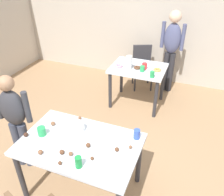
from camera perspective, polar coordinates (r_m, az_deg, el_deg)
ground_plane at (r=3.12m, az=-3.67°, el=-20.72°), size 6.40×6.40×0.00m
wall_back at (r=5.10m, az=11.62°, el=18.05°), size 6.40×0.10×2.60m
dining_table_near at (r=2.63m, az=-7.74°, el=-12.21°), size 1.28×0.82×0.75m
dining_table_far at (r=4.24m, az=6.31°, el=5.95°), size 0.95×0.74×0.75m
chair_far_table at (r=4.95m, az=7.35°, el=8.15°), size 0.53×0.53×0.87m
person_girl_near at (r=3.07m, az=-22.48°, el=-4.20°), size 0.46×0.25×1.34m
person_adult_far at (r=4.69m, az=14.24°, el=12.34°), size 0.46×0.24×1.61m
mixing_bowl at (r=2.71m, az=-8.70°, el=-7.00°), size 0.19×0.19×0.09m
soda_can at (r=2.29m, az=-8.13°, el=-15.13°), size 0.07×0.07×0.12m
fork_near at (r=2.67m, az=-2.31°, el=-8.34°), size 0.17×0.02×0.01m
cup_near_0 at (r=2.72m, az=-16.69°, el=-7.72°), size 0.09×0.09×0.10m
cup_near_1 at (r=2.58m, az=6.02°, el=-8.70°), size 0.07×0.07×0.11m
cake_ball_0 at (r=2.77m, az=-20.16°, el=-8.33°), size 0.05×0.05×0.05m
cake_ball_1 at (r=2.44m, az=1.16°, el=-12.35°), size 0.05×0.05×0.05m
cake_ball_2 at (r=2.87m, az=-7.82°, el=-4.85°), size 0.04×0.04×0.04m
cake_ball_3 at (r=2.84m, az=-14.13°, el=-6.01°), size 0.05×0.05×0.05m
cake_ball_4 at (r=2.50m, az=-5.80°, el=-11.30°), size 0.05×0.05×0.05m
cake_ball_5 at (r=2.44m, az=-9.99°, el=-13.16°), size 0.05×0.05×0.05m
cake_ball_6 at (r=2.37m, az=-4.85°, el=-14.37°), size 0.04×0.04×0.04m
cake_ball_7 at (r=2.48m, az=4.49°, el=-11.77°), size 0.04×0.04×0.04m
cake_ball_8 at (r=2.52m, az=-16.98°, el=-12.43°), size 0.05×0.05×0.05m
cake_ball_9 at (r=2.47m, az=-12.06°, el=-12.69°), size 0.05×0.05×0.05m
cake_ball_10 at (r=2.37m, az=-12.51°, el=-15.13°), size 0.04×0.04×0.04m
pitcher_far at (r=4.06m, az=4.16°, el=8.56°), size 0.10×0.10×0.24m
cup_far_0 at (r=3.84m, az=9.72°, el=5.67°), size 0.07×0.07×0.11m
cup_far_1 at (r=4.12m, az=7.88°, el=7.67°), size 0.09×0.09×0.11m
cup_far_2 at (r=4.02m, az=7.35°, el=7.06°), size 0.08×0.08×0.10m
donut_far_0 at (r=4.18m, az=1.61°, el=7.85°), size 0.14×0.14×0.04m
donut_far_1 at (r=4.09m, az=10.91°, el=6.73°), size 0.13×0.13×0.04m
donut_far_2 at (r=4.13m, az=6.14°, el=7.35°), size 0.12×0.12×0.04m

